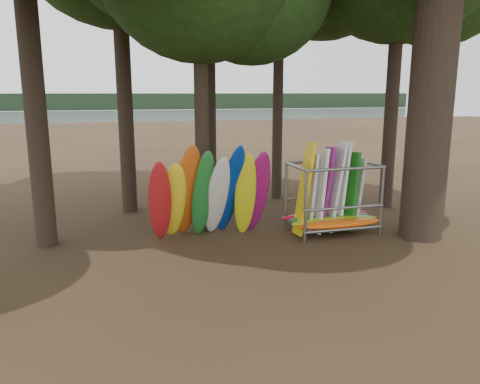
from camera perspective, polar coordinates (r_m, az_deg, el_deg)
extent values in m
plane|color=#47331E|center=(12.49, 3.30, -7.60)|extent=(120.00, 120.00, 0.00)
plane|color=gray|center=(71.33, -12.86, 8.37)|extent=(160.00, 160.00, 0.00)
cube|color=black|center=(121.19, -14.29, 10.63)|extent=(160.00, 4.00, 4.00)
cylinder|color=black|center=(16.99, -14.21, 17.39)|extent=(0.53, 0.53, 11.77)
cylinder|color=black|center=(19.74, -3.85, 18.02)|extent=(0.53, 0.53, 12.52)
cylinder|color=black|center=(18.65, 4.75, 17.13)|extent=(0.40, 0.40, 11.73)
cylinder|color=black|center=(14.03, -4.80, 14.10)|extent=(0.42, 0.42, 9.42)
cylinder|color=black|center=(17.99, 18.38, 15.61)|extent=(0.48, 0.48, 11.00)
ellipsoid|color=red|center=(13.07, -9.73, -1.26)|extent=(0.75, 1.48, 2.58)
ellipsoid|color=yellow|center=(13.41, -8.11, -1.10)|extent=(0.81, 1.48, 2.49)
ellipsoid|color=#DE5716|center=(13.46, -6.43, 0.05)|extent=(0.89, 1.75, 2.97)
ellipsoid|color=#20742E|center=(13.36, -4.55, -0.34)|extent=(0.76, 1.46, 2.80)
ellipsoid|color=silver|center=(13.46, -2.82, -0.58)|extent=(0.75, 1.67, 2.64)
ellipsoid|color=#083194|center=(13.58, -1.19, 0.17)|extent=(0.88, 1.82, 2.93)
ellipsoid|color=#CED016|center=(13.58, 0.65, -0.33)|extent=(0.70, 1.10, 2.65)
ellipsoid|color=#8F1161|center=(13.87, 2.07, -0.06)|extent=(0.87, 1.28, 2.67)
ellipsoid|color=#EF590D|center=(14.07, 12.13, -3.80)|extent=(2.70, 0.55, 0.24)
ellipsoid|color=#AAC219|center=(14.36, 11.50, -3.45)|extent=(2.83, 0.55, 0.24)
ellipsoid|color=#1B7933|center=(14.67, 10.85, -3.09)|extent=(2.68, 0.55, 0.24)
ellipsoid|color=red|center=(14.93, 10.33, -2.81)|extent=(2.96, 0.55, 0.24)
cube|color=yellow|center=(14.01, 7.82, 0.39)|extent=(0.56, 0.78, 2.80)
cube|color=silver|center=(14.29, 8.52, -0.24)|extent=(0.37, 0.77, 2.41)
cube|color=white|center=(14.25, 9.71, 0.07)|extent=(0.38, 0.78, 2.59)
cube|color=#881677|center=(14.53, 10.30, 0.33)|extent=(0.52, 0.76, 2.61)
cube|color=silver|center=(14.49, 11.49, 0.45)|extent=(0.60, 0.77, 2.70)
cube|color=white|center=(14.71, 12.17, 0.68)|extent=(0.47, 0.80, 2.75)
cube|color=#196E18|center=(14.75, 13.28, 0.03)|extent=(0.41, 0.79, 2.45)
cube|color=silver|center=(15.01, 13.87, -0.20)|extent=(0.48, 0.79, 2.23)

